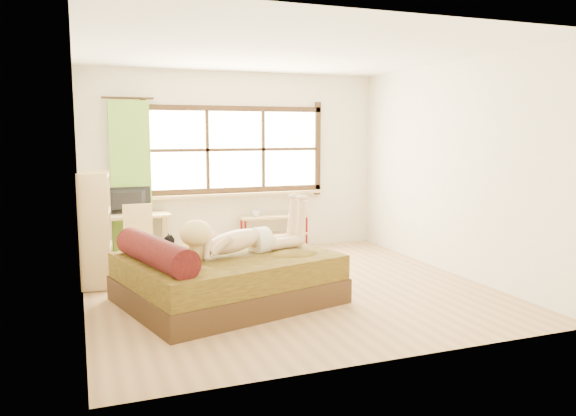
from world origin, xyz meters
name	(u,v)px	position (x,y,z in m)	size (l,w,h in m)	color
floor	(288,288)	(0.00, 0.00, 0.00)	(4.50, 4.50, 0.00)	#9E754C
ceiling	(288,52)	(0.00, 0.00, 2.70)	(4.50, 4.50, 0.00)	white
wall_back	(235,163)	(0.00, 2.25, 1.35)	(4.50, 4.50, 0.00)	silver
wall_front	(391,193)	(0.00, -2.25, 1.35)	(4.50, 4.50, 0.00)	silver
wall_left	(78,179)	(-2.25, 0.00, 1.35)	(4.50, 4.50, 0.00)	silver
wall_right	(452,169)	(2.25, 0.00, 1.35)	(4.50, 4.50, 0.00)	silver
window	(236,152)	(0.00, 2.22, 1.51)	(2.80, 0.16, 1.46)	#FFEDBF
curtain	(131,180)	(-1.55, 2.13, 1.15)	(0.55, 0.10, 2.20)	olive
bed	(224,276)	(-0.83, -0.26, 0.28)	(2.45, 2.15, 0.79)	#30210E
woman	(242,225)	(-0.63, -0.30, 0.83)	(1.46, 0.42, 0.63)	#D8B38B
kitten	(158,245)	(-1.50, -0.15, 0.65)	(0.31, 0.13, 0.25)	black
desk	(129,221)	(-1.61, 1.95, 0.60)	(1.12, 0.55, 0.69)	tan
monitor	(128,201)	(-1.61, 2.00, 0.87)	(0.64, 0.08, 0.37)	black
chair	(139,233)	(-1.52, 1.58, 0.48)	(0.40, 0.40, 0.86)	tan
pipe_shelf	(275,225)	(0.57, 2.07, 0.40)	(1.08, 0.27, 0.61)	tan
cup	(256,213)	(0.26, 2.07, 0.59)	(0.13, 0.13, 0.10)	gray
book	(286,214)	(0.76, 2.07, 0.55)	(0.15, 0.21, 0.02)	gray
bookshelf	(96,229)	(-2.08, 0.90, 0.68)	(0.38, 0.61, 1.35)	tan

